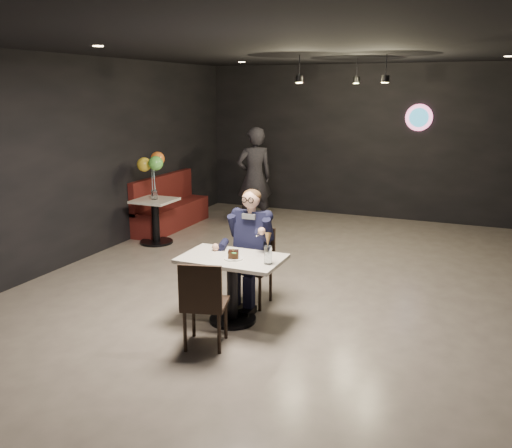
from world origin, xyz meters
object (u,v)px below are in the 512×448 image
at_px(sundae_glass, 268,255).
at_px(passerby, 254,177).
at_px(seated_man, 252,246).
at_px(chair_far, 252,267).
at_px(side_table, 156,220).
at_px(balloon_vase, 154,195).
at_px(chair_near, 205,302).
at_px(booth_bench, 172,202).
at_px(main_table, 232,289).

relative_size(sundae_glass, passerby, 0.10).
height_order(seated_man, sundae_glass, seated_man).
relative_size(chair_far, side_table, 1.17).
bearing_deg(chair_far, balloon_vase, 144.41).
height_order(chair_far, chair_near, same).
bearing_deg(passerby, chair_near, 67.12).
bearing_deg(side_table, booth_bench, 106.70).
relative_size(sundae_glass, booth_bench, 0.10).
relative_size(seated_man, sundae_glass, 7.56).
relative_size(side_table, passerby, 0.43).
distance_m(chair_near, passerby, 5.01).
height_order(booth_bench, balloon_vase, booth_bench).
xyz_separation_m(main_table, balloon_vase, (-2.54, 2.37, 0.45)).
relative_size(main_table, passerby, 0.59).
distance_m(chair_near, balloon_vase, 3.94).
bearing_deg(balloon_vase, sundae_glass, -39.20).
bearing_deg(sundae_glass, seated_man, 125.84).
height_order(seated_man, passerby, passerby).
bearing_deg(passerby, side_table, 18.99).
xyz_separation_m(seated_man, balloon_vase, (-2.54, 1.82, 0.11)).
bearing_deg(sundae_glass, chair_near, -128.77).
bearing_deg(seated_man, booth_bench, 135.23).
bearing_deg(balloon_vase, seated_man, -35.59).
xyz_separation_m(chair_far, balloon_vase, (-2.54, 1.82, 0.37)).
bearing_deg(chair_near, balloon_vase, 115.16).
height_order(chair_near, passerby, passerby).
distance_m(sundae_glass, balloon_vase, 3.85).
distance_m(chair_far, side_table, 3.12).
distance_m(chair_far, booth_bench, 4.00).
height_order(main_table, sundae_glass, sundae_glass).
bearing_deg(booth_bench, seated_man, -44.77).
relative_size(sundae_glass, side_table, 0.24).
bearing_deg(side_table, chair_far, -35.59).
bearing_deg(booth_bench, chair_far, -44.77).
height_order(chair_near, side_table, chair_near).
xyz_separation_m(chair_far, side_table, (-2.54, 1.82, -0.07)).
relative_size(chair_far, chair_near, 1.00).
bearing_deg(passerby, seated_man, 72.33).
xyz_separation_m(sundae_glass, balloon_vase, (-2.99, 2.44, -0.02)).
xyz_separation_m(chair_near, side_table, (-2.54, 2.99, -0.07)).
distance_m(booth_bench, side_table, 1.05).
height_order(seated_man, balloon_vase, seated_man).
distance_m(main_table, sundae_glass, 0.65).
bearing_deg(seated_man, balloon_vase, 144.41).
height_order(side_table, balloon_vase, balloon_vase).
bearing_deg(side_table, main_table, -42.99).
bearing_deg(main_table, sundae_glass, -8.74).
distance_m(main_table, chair_far, 0.56).
xyz_separation_m(chair_far, seated_man, (0.00, 0.00, 0.26)).
height_order(booth_bench, passerby, passerby).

